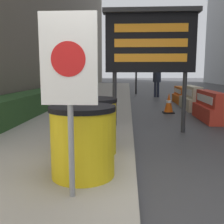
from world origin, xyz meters
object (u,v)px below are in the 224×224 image
at_px(jersey_barrier_cream, 191,99).
at_px(jersey_barrier_red_striped, 210,108).
at_px(barrel_drum_foreground, 83,141).
at_px(traffic_cone_near, 169,103).
at_px(warning_sign, 69,74).
at_px(barrel_drum_middle, 91,126).
at_px(jersey_barrier_orange_far, 181,96).
at_px(traffic_light_near_curb, 137,43).
at_px(message_board, 150,43).
at_px(pedestrian_worker, 157,79).

bearing_deg(jersey_barrier_cream, jersey_barrier_red_striped, -90.00).
relative_size(barrel_drum_foreground, traffic_cone_near, 1.25).
bearing_deg(warning_sign, traffic_cone_near, 73.28).
bearing_deg(barrel_drum_middle, jersey_barrier_red_striped, 51.71).
bearing_deg(jersey_barrier_red_striped, jersey_barrier_orange_far, 90.00).
distance_m(barrel_drum_foreground, traffic_cone_near, 6.51).
bearing_deg(traffic_cone_near, jersey_barrier_orange_far, 71.49).
distance_m(barrel_drum_middle, traffic_light_near_curb, 13.63).
height_order(message_board, jersey_barrier_orange_far, message_board).
relative_size(traffic_cone_near, pedestrian_worker, 0.40).
distance_m(barrel_drum_foreground, warning_sign, 1.03).
height_order(jersey_barrier_cream, traffic_light_near_curb, traffic_light_near_curb).
height_order(jersey_barrier_red_striped, traffic_light_near_curb, traffic_light_near_curb).
bearing_deg(barrel_drum_foreground, pedestrian_worker, 79.67).
xyz_separation_m(barrel_drum_middle, traffic_light_near_curb, (1.11, 13.31, 2.68)).
bearing_deg(pedestrian_worker, barrel_drum_foreground, -29.60).
relative_size(barrel_drum_foreground, jersey_barrier_cream, 0.46).
distance_m(warning_sign, jersey_barrier_cream, 8.43).
height_order(message_board, pedestrian_worker, message_board).
distance_m(warning_sign, jersey_barrier_orange_far, 10.35).
bearing_deg(traffic_cone_near, pedestrian_worker, 88.08).
bearing_deg(jersey_barrier_red_striped, barrel_drum_foreground, -122.18).
height_order(warning_sign, jersey_barrier_cream, warning_sign).
distance_m(message_board, traffic_cone_near, 3.64).
height_order(message_board, jersey_barrier_cream, message_board).
height_order(barrel_drum_middle, warning_sign, warning_sign).
height_order(message_board, jersey_barrier_red_striped, message_board).
bearing_deg(jersey_barrier_orange_far, jersey_barrier_cream, -90.00).
relative_size(barrel_drum_middle, jersey_barrier_orange_far, 0.48).
height_order(traffic_cone_near, traffic_light_near_curb, traffic_light_near_curb).
bearing_deg(jersey_barrier_red_striped, message_board, -139.54).
distance_m(jersey_barrier_cream, traffic_light_near_curb, 7.87).
xyz_separation_m(jersey_barrier_orange_far, traffic_light_near_curb, (-1.95, 5.02, 2.94)).
relative_size(jersey_barrier_red_striped, jersey_barrier_orange_far, 1.04).
bearing_deg(traffic_light_near_curb, traffic_cone_near, -83.47).
bearing_deg(pedestrian_worker, traffic_light_near_curb, -171.29).
bearing_deg(jersey_barrier_orange_far, barrel_drum_middle, -110.26).
relative_size(barrel_drum_middle, pedestrian_worker, 0.50).
bearing_deg(traffic_light_near_curb, warning_sign, -94.28).
bearing_deg(jersey_barrier_cream, warning_sign, -111.45).
xyz_separation_m(jersey_barrier_red_striped, traffic_light_near_curb, (-1.95, 9.44, 2.89)).
bearing_deg(jersey_barrier_orange_far, message_board, -107.89).
relative_size(message_board, traffic_light_near_curb, 0.63).
height_order(barrel_drum_middle, pedestrian_worker, pedestrian_worker).
bearing_deg(message_board, traffic_cone_near, 72.75).
relative_size(barrel_drum_middle, message_board, 0.31).
distance_m(message_board, jersey_barrier_red_striped, 3.12).
xyz_separation_m(warning_sign, traffic_cone_near, (2.03, 6.77, -1.09)).
bearing_deg(jersey_barrier_cream, message_board, -115.90).
relative_size(message_board, pedestrian_worker, 1.60).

